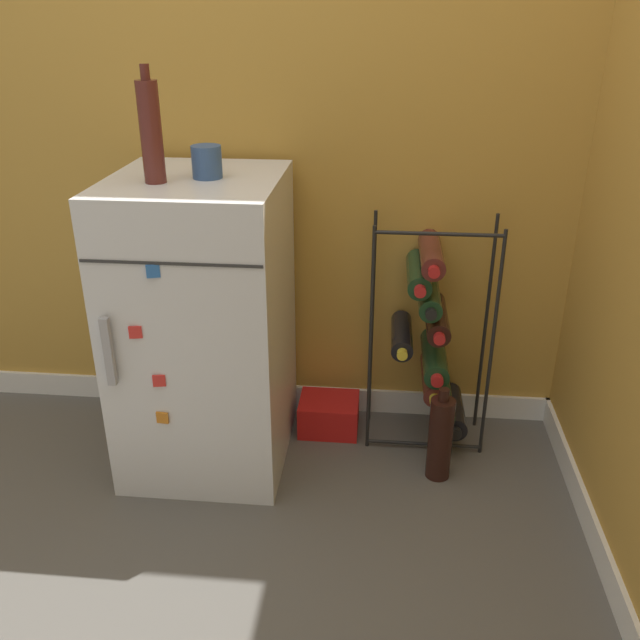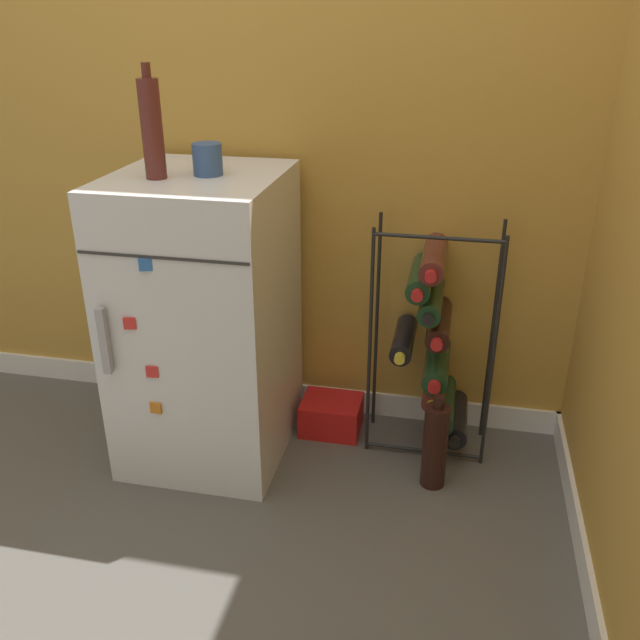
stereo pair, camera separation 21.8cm
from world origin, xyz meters
TOP-DOWN VIEW (x-y plane):
  - ground_plane at (0.00, 0.00)m, footprint 14.00×14.00m
  - wall_back at (0.00, 0.68)m, footprint 6.58×0.07m
  - mini_fridge at (-0.39, 0.34)m, footprint 0.50×0.58m
  - wine_rack at (0.33, 0.50)m, footprint 0.40×0.32m
  - soda_box at (-0.01, 0.51)m, footprint 0.21×0.17m
  - fridge_top_cup at (-0.35, 0.34)m, footprint 0.09×0.09m
  - fridge_top_bottle at (-0.48, 0.27)m, footprint 0.06×0.06m
  - loose_bottle_floor at (0.36, 0.27)m, footprint 0.08×0.08m

SIDE VIEW (x-z plane):
  - ground_plane at x=0.00m, z-range 0.00..0.00m
  - soda_box at x=-0.01m, z-range 0.00..0.12m
  - loose_bottle_floor at x=0.36m, z-range -0.02..0.31m
  - wine_rack at x=0.33m, z-range -0.01..0.78m
  - mini_fridge at x=-0.39m, z-range 0.00..0.95m
  - fridge_top_cup at x=-0.35m, z-range 0.95..1.04m
  - fridge_top_bottle at x=-0.48m, z-range 0.93..1.24m
  - wall_back at x=0.00m, z-range -0.01..2.49m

